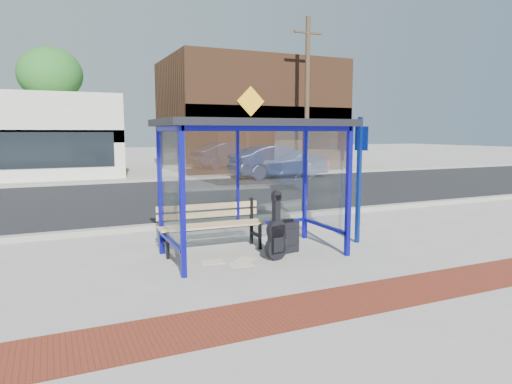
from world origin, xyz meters
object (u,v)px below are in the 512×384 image
guitar_bag (276,236)px  fire_hydrant (327,165)px  parked_car (279,161)px  bench (211,223)px  backpack (279,246)px  suitcase (288,237)px

guitar_bag → fire_hydrant: bearing=42.5°
guitar_bag → parked_car: bearing=51.1°
bench → fire_hydrant: (11.44, 13.58, -0.15)m
guitar_bag → fire_hydrant: guitar_bag is taller
backpack → suitcase: bearing=37.5°
guitar_bag → parked_car: (6.63, 12.83, 0.37)m
parked_car → guitar_bag: bearing=151.3°
bench → backpack: 1.36m
guitar_bag → backpack: (0.18, 0.22, -0.24)m
backpack → fire_hydrant: size_ratio=0.53×
suitcase → parked_car: parked_car is taller
backpack → fire_hydrant: (10.45, 14.44, 0.20)m
fire_hydrant → backpack: bearing=-125.9°
parked_car → fire_hydrant: 4.41m
bench → suitcase: size_ratio=3.18×
suitcase → backpack: size_ratio=1.69×
bench → guitar_bag: bearing=-51.2°
backpack → fire_hydrant: 17.82m
bench → backpack: bench is taller
guitar_bag → parked_car: parked_car is taller
suitcase → fire_hydrant: (10.20, 14.30, 0.09)m
bench → parked_car: 13.91m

